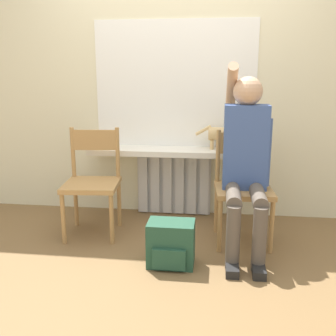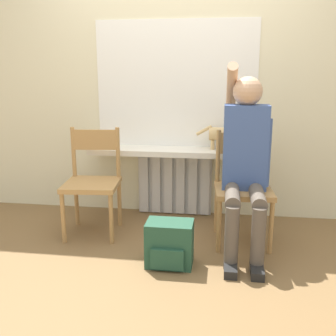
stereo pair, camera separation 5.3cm
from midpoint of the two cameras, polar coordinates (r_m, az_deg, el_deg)
ground_plane at (r=2.87m, az=-1.51°, el=-14.41°), size 12.00×12.00×0.00m
wall_with_window at (r=3.75m, az=1.62°, el=13.65°), size 7.00×0.06×2.70m
radiator at (r=3.82m, az=1.38°, el=-2.17°), size 0.71×0.08×0.62m
windowsill at (r=3.63m, az=1.19°, el=2.41°), size 1.55×0.32×0.05m
window_glass at (r=3.72m, az=1.55°, el=12.02°), size 1.49×0.01×1.15m
chair_left at (r=3.39m, az=-10.43°, el=-1.73°), size 0.48×0.48×0.90m
chair_right at (r=3.22m, az=11.27°, el=-2.58°), size 0.47×0.47×0.90m
person at (r=3.04m, az=11.69°, el=1.71°), size 0.36×1.04×1.43m
cat at (r=3.62m, az=8.62°, el=4.87°), size 0.42×0.12×0.22m
backpack at (r=2.86m, az=0.77°, el=-10.96°), size 0.33×0.25×0.32m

